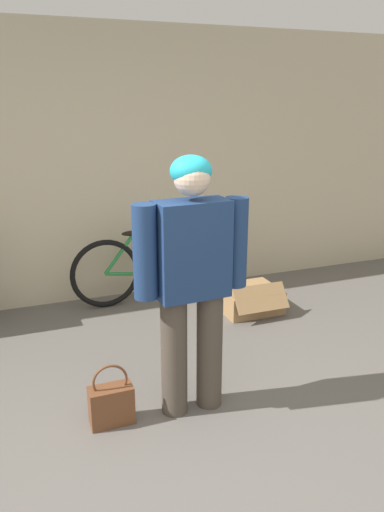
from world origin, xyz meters
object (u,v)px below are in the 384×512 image
Objects in this scene: person at (192,273)px; bicycle at (155,265)px; cardboard_box at (249,299)px; handbag at (111,403)px.

person reaches higher than bicycle.
bicycle reaches higher than cardboard_box.
person is 2.97× the size of cardboard_box.
bicycle is at bearing 142.40° from cardboard_box.
cardboard_box is at bearing 38.25° from handbag.
bicycle is 2.03m from handbag.
person is 0.97× the size of bicycle.
person is 1.86m from cardboard_box.
handbag is at bearing -141.75° from cardboard_box.
handbag is at bearing -116.08° from bicycle.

